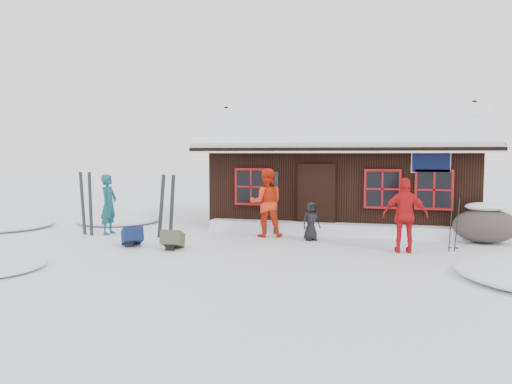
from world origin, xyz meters
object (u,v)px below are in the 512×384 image
skier_crouched (311,221)px  boulder (485,225)px  skier_orange_right (405,215)px  ski_pair_left (167,207)px  skier_teal (109,204)px  skier_orange_left (266,203)px  ski_poles (454,225)px  backpack_olive (173,242)px  backpack_blue (132,239)px

skier_crouched → boulder: (4.52, 0.81, -0.04)m
skier_orange_right → ski_pair_left: size_ratio=0.98×
skier_teal → skier_orange_left: 4.62m
skier_teal → ski_poles: (9.44, -0.18, -0.25)m
skier_orange_right → boulder: 2.88m
skier_teal → ski_pair_left: bearing=-96.5°
boulder → backpack_olive: size_ratio=2.60×
skier_orange_left → backpack_blue: skier_orange_left is taller
backpack_blue → ski_poles: bearing=-26.6°
skier_orange_right → backpack_olive: bearing=6.0°
skier_crouched → backpack_olive: (-3.13, -2.09, -0.36)m
boulder → ski_poles: size_ratio=1.23×
skier_teal → skier_orange_right: (8.29, -0.67, 0.02)m
ski_pair_left → backpack_olive: size_ratio=2.88×
skier_crouched → boulder: bearing=-27.7°
skier_teal → backpack_olive: bearing=-124.0°
skier_teal → skier_orange_left: (4.56, 0.74, 0.09)m
backpack_olive → ski_pair_left: bearing=110.0°
skier_orange_left → ski_pair_left: bearing=2.5°
skier_orange_right → backpack_olive: 5.67m
ski_pair_left → backpack_blue: 1.59m
skier_orange_left → ski_pair_left: (-2.67, -0.86, -0.11)m
skier_orange_left → backpack_blue: bearing=21.6°
boulder → ski_pair_left: size_ratio=0.90×
ski_pair_left → ski_poles: bearing=-8.1°
skier_orange_left → skier_orange_right: skier_orange_left is taller
skier_teal → skier_orange_left: bearing=-83.7°
skier_orange_left → skier_crouched: skier_orange_left is taller
ski_poles → backpack_olive: (-6.69, -1.48, -0.46)m
ski_poles → boulder: bearing=55.9°
ski_poles → backpack_blue: bearing=-170.4°
skier_orange_right → ski_poles: (1.15, 0.49, -0.27)m
skier_orange_right → backpack_olive: skier_orange_right is taller
skier_orange_right → ski_poles: skier_orange_right is taller
skier_teal → boulder: bearing=-86.1°
skier_orange_right → skier_teal: bearing=-8.8°
skier_orange_left → skier_orange_right: size_ratio=1.08×
skier_orange_left → skier_orange_right: (3.73, -1.41, -0.08)m
skier_crouched → ski_pair_left: size_ratio=0.58×
skier_orange_right → ski_poles: bearing=-161.1°
skier_crouched → boulder: skier_crouched is taller
backpack_blue → backpack_olive: 1.20m
skier_crouched → backpack_blue: skier_crouched is taller
ski_pair_left → backpack_olive: (0.87, -1.54, -0.69)m
skier_orange_left → backpack_olive: bearing=37.7°
boulder → skier_teal: bearing=-173.2°
boulder → backpack_blue: size_ratio=2.54×
skier_teal → skier_orange_right: bearing=-97.5°
skier_orange_left → backpack_olive: skier_orange_left is taller
skier_orange_right → boulder: (2.11, 1.91, -0.41)m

